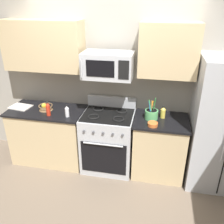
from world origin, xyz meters
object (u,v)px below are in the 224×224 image
refrigerator (224,125)px  bottle_vinegar (67,111)px  range_oven (108,140)px  prep_bowl (153,124)px  bottle_oil (163,112)px  microwave (108,65)px  utensil_crock (151,114)px  fruit_basket (45,107)px  cutting_board (20,107)px  bottle_hot_sauce (48,109)px

refrigerator → bottle_vinegar: bearing=-176.2°
range_oven → bottle_vinegar: bearing=-164.3°
bottle_vinegar → prep_bowl: 1.24m
range_oven → bottle_oil: size_ratio=6.00×
microwave → utensil_crock: microwave is taller
utensil_crock → fruit_basket: utensil_crock is taller
bottle_oil → refrigerator: bearing=-6.5°
cutting_board → bottle_oil: 2.21m
bottle_oil → bottle_hot_sauce: size_ratio=0.84×
bottle_vinegar → cutting_board: bearing=169.1°
refrigerator → bottle_vinegar: (-2.18, -0.14, 0.07)m
utensil_crock → prep_bowl: bearing=-81.6°
bottle_vinegar → prep_bowl: (1.23, -0.05, -0.06)m
refrigerator → fruit_basket: 2.59m
bottle_oil → bottle_hot_sauce: bottle_hot_sauce is taller
microwave → cutting_board: size_ratio=2.15×
utensil_crock → bottle_vinegar: size_ratio=1.75×
microwave → prep_bowl: (0.66, -0.23, -0.72)m
range_oven → prep_bowl: 0.84m
range_oven → bottle_hot_sauce: bottle_hot_sauce is taller
bottle_oil → utensil_crock: bearing=-158.1°
refrigerator → prep_bowl: bearing=-168.7°
fruit_basket → bottle_vinegar: bearing=-21.2°
range_oven → bottle_hot_sauce: bearing=-168.6°
range_oven → bottle_vinegar: (-0.57, -0.16, 0.52)m
cutting_board → bottle_oil: (2.21, 0.07, 0.07)m
range_oven → cutting_board: 1.49m
fruit_basket → bottle_vinegar: size_ratio=1.16×
utensil_crock → bottle_hot_sauce: (-1.49, -0.18, 0.02)m
microwave → prep_bowl: microwave is taller
range_oven → cutting_board: bearing=179.9°
prep_bowl → cutting_board: bearing=174.3°
microwave → bottle_oil: bearing=3.5°
microwave → refrigerator: bearing=-1.6°
microwave → cutting_board: microwave is taller
utensil_crock → prep_bowl: utensil_crock is taller
range_oven → refrigerator: bearing=-0.6°
fruit_basket → cutting_board: 0.43m
cutting_board → refrigerator: bearing=-0.4°
bottle_vinegar → bottle_oil: bearing=9.8°
refrigerator → utensil_crock: refrigerator is taller
fruit_basket → prep_bowl: bearing=-7.1°
cutting_board → fruit_basket: bearing=-0.2°
prep_bowl → bottle_oil: bearing=65.5°
microwave → bottle_vinegar: microwave is taller
microwave → fruit_basket: 1.21m
utensil_crock → bottle_hot_sauce: utensil_crock is taller
cutting_board → bottle_vinegar: (0.85, -0.16, 0.08)m
utensil_crock → prep_bowl: (0.03, -0.22, -0.05)m
bottle_vinegar → bottle_oil: size_ratio=1.02×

